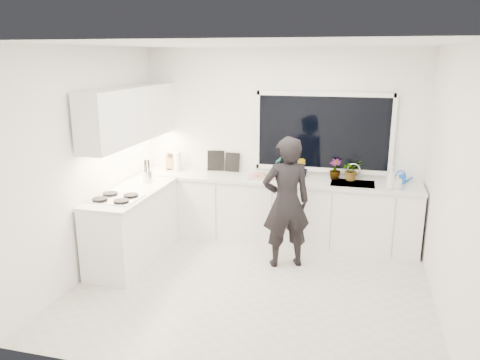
# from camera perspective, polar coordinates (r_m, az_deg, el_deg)

# --- Properties ---
(floor) EXTENTS (4.00, 3.50, 0.02)m
(floor) POSITION_cam_1_polar(r_m,az_deg,el_deg) (5.58, 1.50, -12.80)
(floor) COLOR beige
(floor) RESTS_ON ground
(wall_back) EXTENTS (4.00, 0.02, 2.70)m
(wall_back) POSITION_cam_1_polar(r_m,az_deg,el_deg) (6.78, 4.95, 4.37)
(wall_back) COLOR white
(wall_back) RESTS_ON ground
(wall_left) EXTENTS (0.02, 3.50, 2.70)m
(wall_left) POSITION_cam_1_polar(r_m,az_deg,el_deg) (5.86, -17.92, 2.02)
(wall_left) COLOR white
(wall_left) RESTS_ON ground
(wall_right) EXTENTS (0.02, 3.50, 2.70)m
(wall_right) POSITION_cam_1_polar(r_m,az_deg,el_deg) (5.06, 24.40, -0.60)
(wall_right) COLOR white
(wall_right) RESTS_ON ground
(ceiling) EXTENTS (4.00, 3.50, 0.02)m
(ceiling) POSITION_cam_1_polar(r_m,az_deg,el_deg) (4.94, 1.72, 16.35)
(ceiling) COLOR white
(ceiling) RESTS_ON wall_back
(window) EXTENTS (1.80, 0.02, 1.00)m
(window) POSITION_cam_1_polar(r_m,az_deg,el_deg) (6.64, 10.07, 5.73)
(window) COLOR black
(window) RESTS_ON wall_back
(base_cabinets_back) EXTENTS (3.92, 0.58, 0.88)m
(base_cabinets_back) POSITION_cam_1_polar(r_m,az_deg,el_deg) (6.71, 4.33, -3.75)
(base_cabinets_back) COLOR white
(base_cabinets_back) RESTS_ON floor
(base_cabinets_left) EXTENTS (0.58, 1.60, 0.88)m
(base_cabinets_left) POSITION_cam_1_polar(r_m,az_deg,el_deg) (6.24, -12.90, -5.58)
(base_cabinets_left) COLOR white
(base_cabinets_left) RESTS_ON floor
(countertop_back) EXTENTS (3.94, 0.62, 0.04)m
(countertop_back) POSITION_cam_1_polar(r_m,az_deg,el_deg) (6.57, 4.39, 0.02)
(countertop_back) COLOR silver
(countertop_back) RESTS_ON base_cabinets_back
(countertop_left) EXTENTS (0.62, 1.60, 0.04)m
(countertop_left) POSITION_cam_1_polar(r_m,az_deg,el_deg) (6.10, -13.15, -1.52)
(countertop_left) COLOR silver
(countertop_left) RESTS_ON base_cabinets_left
(upper_cabinets) EXTENTS (0.34, 2.10, 0.70)m
(upper_cabinets) POSITION_cam_1_polar(r_m,az_deg,el_deg) (6.27, -13.17, 7.80)
(upper_cabinets) COLOR white
(upper_cabinets) RESTS_ON wall_left
(sink) EXTENTS (0.58, 0.42, 0.14)m
(sink) POSITION_cam_1_polar(r_m,az_deg,el_deg) (6.50, 13.55, -0.81)
(sink) COLOR silver
(sink) RESTS_ON countertop_back
(faucet) EXTENTS (0.03, 0.03, 0.22)m
(faucet) POSITION_cam_1_polar(r_m,az_deg,el_deg) (6.65, 13.67, 0.97)
(faucet) COLOR silver
(faucet) RESTS_ON countertop_back
(stovetop) EXTENTS (0.56, 0.48, 0.03)m
(stovetop) POSITION_cam_1_polar(r_m,az_deg,el_deg) (5.81, -14.92, -2.12)
(stovetop) COLOR black
(stovetop) RESTS_ON countertop_left
(person) EXTENTS (0.71, 0.61, 1.66)m
(person) POSITION_cam_1_polar(r_m,az_deg,el_deg) (5.81, 5.66, -2.75)
(person) COLOR black
(person) RESTS_ON floor
(pizza_tray) EXTENTS (0.45, 0.35, 0.03)m
(pizza_tray) POSITION_cam_1_polar(r_m,az_deg,el_deg) (6.57, 3.09, 0.36)
(pizza_tray) COLOR silver
(pizza_tray) RESTS_ON countertop_back
(pizza) EXTENTS (0.41, 0.31, 0.01)m
(pizza) POSITION_cam_1_polar(r_m,az_deg,el_deg) (6.57, 3.09, 0.50)
(pizza) COLOR red
(pizza) RESTS_ON pizza_tray
(watering_can) EXTENTS (0.18, 0.18, 0.13)m
(watering_can) POSITION_cam_1_polar(r_m,az_deg,el_deg) (6.65, 18.96, 0.17)
(watering_can) COLOR blue
(watering_can) RESTS_ON countertop_back
(paper_towel_roll) EXTENTS (0.13, 0.13, 0.26)m
(paper_towel_roll) POSITION_cam_1_polar(r_m,az_deg,el_deg) (7.05, -7.61, 2.22)
(paper_towel_roll) COLOR silver
(paper_towel_roll) RESTS_ON countertop_back
(knife_block) EXTENTS (0.16, 0.14, 0.22)m
(knife_block) POSITION_cam_1_polar(r_m,az_deg,el_deg) (7.14, -8.51, 2.19)
(knife_block) COLOR #8B6341
(knife_block) RESTS_ON countertop_back
(utensil_crock) EXTENTS (0.16, 0.16, 0.16)m
(utensil_crock) POSITION_cam_1_polar(r_m,az_deg,el_deg) (6.45, -11.21, 0.41)
(utensil_crock) COLOR #B6B7BB
(utensil_crock) RESTS_ON countertop_left
(picture_frame_large) EXTENTS (0.22, 0.03, 0.28)m
(picture_frame_large) POSITION_cam_1_polar(r_m,az_deg,el_deg) (6.92, -0.93, 2.19)
(picture_frame_large) COLOR black
(picture_frame_large) RESTS_ON countertop_back
(picture_frame_small) EXTENTS (0.25, 0.06, 0.30)m
(picture_frame_small) POSITION_cam_1_polar(r_m,az_deg,el_deg) (6.99, -2.97, 2.39)
(picture_frame_small) COLOR black
(picture_frame_small) RESTS_ON countertop_back
(herb_plants) EXTENTS (1.25, 0.32, 0.29)m
(herb_plants) POSITION_cam_1_polar(r_m,az_deg,el_deg) (6.61, 11.04, 1.34)
(herb_plants) COLOR #26662D
(herb_plants) RESTS_ON countertop_back
(soap_bottles) EXTENTS (0.22, 0.16, 0.29)m
(soap_bottles) POSITION_cam_1_polar(r_m,az_deg,el_deg) (6.32, 18.15, 0.14)
(soap_bottles) COLOR #D8BF66
(soap_bottles) RESTS_ON countertop_back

